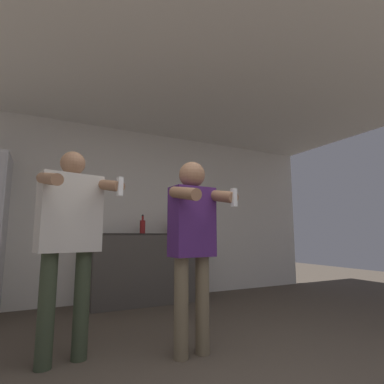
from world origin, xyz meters
name	(u,v)px	position (x,y,z in m)	size (l,w,h in m)	color
wall_back	(117,212)	(0.00, 3.19, 1.27)	(7.00, 0.06, 2.55)	silver
ceiling_slab	(155,81)	(0.00, 1.58, 2.57)	(7.00, 3.68, 0.05)	silver
counter	(149,267)	(0.40, 2.88, 0.48)	(1.65, 0.59, 0.96)	#47423D
bottle_short_whiskey	(178,225)	(0.87, 2.90, 1.09)	(0.08, 0.08, 0.34)	silver
bottle_dark_rum	(193,226)	(1.12, 2.90, 1.08)	(0.07, 0.07, 0.32)	black
bottle_brown_liquor	(172,225)	(0.76, 2.90, 1.09)	(0.09, 0.09, 0.33)	maroon
bottle_red_label	(143,226)	(0.31, 2.90, 1.06)	(0.08, 0.08, 0.27)	maroon
person_woman_foreground	(193,234)	(0.12, 0.91, 0.95)	(0.46, 0.48, 1.55)	#75664C
person_man_side	(70,230)	(-0.80, 1.21, 0.97)	(0.60, 0.61, 1.60)	#38422D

